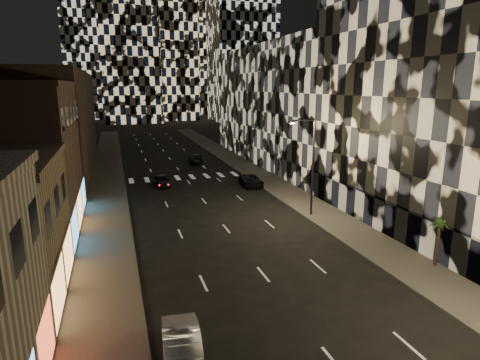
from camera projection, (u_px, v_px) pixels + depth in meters
sidewalk_left at (107, 182)px, 51.18m from camera, size 4.00×120.00×0.15m
sidewalk_right at (254, 172)px, 57.02m from camera, size 4.00×120.00×0.15m
curb_left at (124, 181)px, 51.79m from camera, size 0.20×120.00×0.15m
curb_right at (240, 173)px, 56.40m from camera, size 0.20×120.00×0.15m
retail_brown at (9, 162)px, 32.46m from camera, size 10.00×15.00×12.00m
retail_filler_left at (52, 122)px, 56.83m from camera, size 10.00×40.00×14.00m
midrise_right at (468, 98)px, 33.75m from camera, size 16.00×25.00×22.00m
midrise_base at (381, 214)px, 33.68m from camera, size 0.60×25.00×3.00m
midrise_filler_right at (299, 105)px, 64.39m from camera, size 16.00×40.00×18.00m
streetlight_far at (311, 161)px, 36.75m from camera, size 2.55×0.25×9.00m
car_silver_parked at (182, 350)px, 17.55m from camera, size 2.02×4.85×1.56m
car_dark_midlane at (162, 181)px, 49.19m from camera, size 1.89×4.18×1.39m
car_dark_oncoming at (196, 158)px, 64.09m from camera, size 2.42×4.99×1.40m
car_dark_rightlane at (251, 180)px, 49.32m from camera, size 2.77×5.17×1.38m
palm_tree at (440, 227)px, 26.58m from camera, size 1.71×1.68×3.34m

